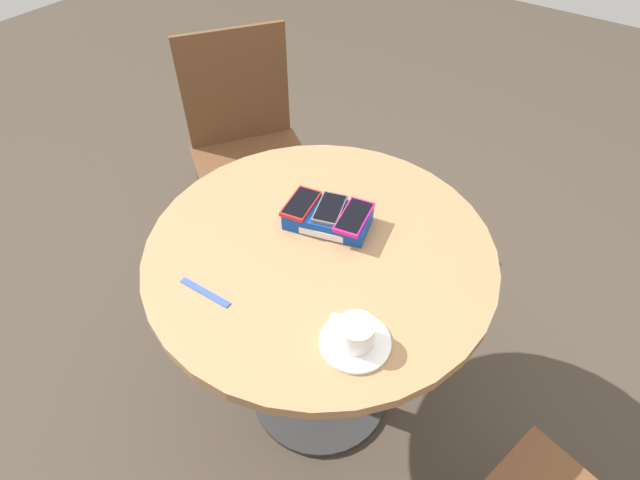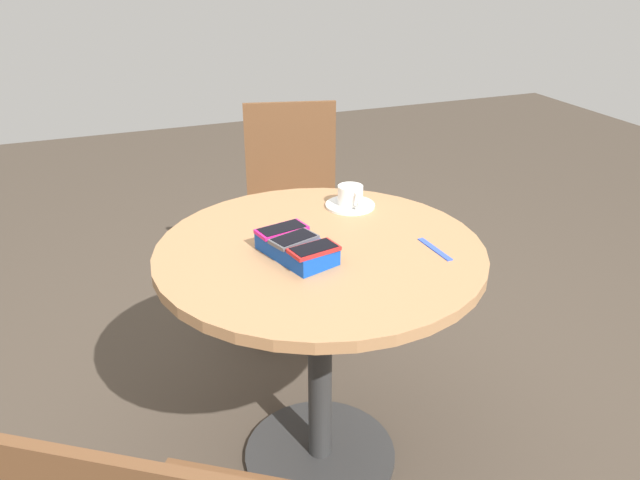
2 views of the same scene
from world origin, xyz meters
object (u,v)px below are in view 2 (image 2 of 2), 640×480
(phone_gray, at_px, (294,239))
(phone_magenta, at_px, (282,230))
(phone_red, at_px, (314,249))
(saucer, at_px, (350,205))
(coffee_cup, at_px, (351,195))
(chair_far_side, at_px, (294,216))
(round_table, at_px, (320,298))
(phone_box, at_px, (297,249))
(lanyard_strap, at_px, (435,249))

(phone_gray, height_order, phone_magenta, same)
(phone_red, bearing_deg, saucer, -36.39)
(coffee_cup, relative_size, chair_far_side, 0.12)
(round_table, relative_size, phone_box, 3.69)
(phone_box, relative_size, coffee_cup, 2.24)
(phone_box, xyz_separation_m, lanyard_strap, (-0.09, -0.35, -0.02))
(phone_gray, xyz_separation_m, saucer, (0.25, -0.27, -0.05))
(phone_gray, distance_m, saucer, 0.37)
(round_table, bearing_deg, phone_box, 111.24)
(phone_magenta, height_order, coffee_cup, coffee_cup)
(round_table, relative_size, saucer, 5.83)
(saucer, bearing_deg, coffee_cup, 179.27)
(phone_box, distance_m, chair_far_side, 0.94)
(phone_gray, height_order, chair_far_side, chair_far_side)
(phone_magenta, distance_m, coffee_cup, 0.33)
(phone_box, height_order, lanyard_strap, phone_box)
(lanyard_strap, bearing_deg, phone_red, 85.92)
(phone_magenta, distance_m, saucer, 0.34)
(saucer, xyz_separation_m, coffee_cup, (-0.00, 0.00, 0.03))
(phone_box, distance_m, phone_gray, 0.03)
(lanyard_strap, bearing_deg, chair_far_side, 4.18)
(round_table, distance_m, chair_far_side, 0.85)
(phone_red, distance_m, coffee_cup, 0.40)
(phone_red, relative_size, lanyard_strap, 0.94)
(chair_far_side, bearing_deg, phone_box, 161.74)
(phone_red, xyz_separation_m, saucer, (0.32, -0.24, -0.05))
(phone_box, height_order, phone_red, phone_red)
(saucer, bearing_deg, round_table, 140.61)
(saucer, bearing_deg, chair_far_side, -1.90)
(round_table, distance_m, lanyard_strap, 0.34)
(phone_red, xyz_separation_m, chair_far_side, (0.92, -0.26, -0.32))
(phone_magenta, bearing_deg, round_table, -112.29)
(phone_magenta, relative_size, chair_far_side, 0.16)
(phone_box, xyz_separation_m, phone_red, (-0.07, -0.02, 0.03))
(round_table, relative_size, lanyard_strap, 6.24)
(phone_red, height_order, chair_far_side, chair_far_side)
(coffee_cup, height_order, chair_far_side, chair_far_side)
(saucer, xyz_separation_m, chair_far_side, (0.59, -0.02, -0.28))
(phone_box, relative_size, phone_red, 1.79)
(phone_red, height_order, lanyard_strap, phone_red)
(phone_magenta, relative_size, lanyard_strap, 1.02)
(phone_box, distance_m, phone_magenta, 0.07)
(round_table, distance_m, phone_box, 0.19)
(phone_box, height_order, coffee_cup, coffee_cup)
(phone_box, distance_m, phone_red, 0.08)
(phone_box, xyz_separation_m, phone_gray, (0.00, 0.01, 0.03))
(saucer, height_order, lanyard_strap, saucer)
(round_table, relative_size, coffee_cup, 8.28)
(phone_magenta, bearing_deg, saucer, -55.92)
(chair_far_side, bearing_deg, saucer, 178.10)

